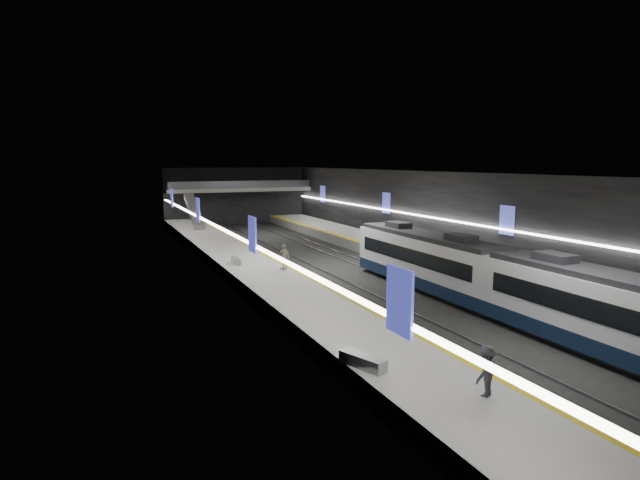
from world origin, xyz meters
name	(u,v)px	position (x,y,z in m)	size (l,w,h in m)	color
ground	(342,270)	(0.00, 0.00, 0.00)	(70.00, 70.00, 0.00)	black
ceiling	(343,173)	(0.00, 0.00, 8.00)	(20.00, 70.00, 0.04)	beige
wall_left	(222,228)	(-10.00, 0.00, 4.00)	(0.04, 70.00, 8.00)	black
wall_right	(444,217)	(10.00, 0.00, 4.00)	(0.04, 70.00, 8.00)	black
wall_back	(236,196)	(0.00, 35.00, 4.00)	(20.00, 0.04, 8.00)	black
platform_left	(255,271)	(-7.50, 0.00, 0.50)	(5.00, 70.00, 1.00)	slate
tile_surface_left	(255,264)	(-7.50, 0.00, 1.01)	(5.00, 70.00, 0.02)	#ABABA6
tactile_strip_left	(282,262)	(-5.30, 0.00, 1.02)	(0.60, 70.00, 0.02)	yellow
platform_right	(419,257)	(7.50, 0.00, 0.50)	(5.00, 70.00, 1.00)	slate
tile_surface_right	(419,252)	(7.50, 0.00, 1.01)	(5.00, 70.00, 0.02)	#ABABA6
tactile_strip_right	(397,253)	(5.30, 0.00, 1.02)	(0.60, 70.00, 0.02)	yellow
rails	(342,269)	(0.00, 0.00, 0.06)	(6.52, 70.00, 0.12)	gray
train	(501,280)	(2.50, -15.86, 2.20)	(2.69, 30.04, 3.60)	#0E1C34
ad_posters	(337,215)	(0.00, 1.00, 4.50)	(19.94, 53.50, 2.20)	#444BCC
cove_light_left	(224,230)	(-9.80, 0.00, 3.80)	(0.25, 68.60, 0.12)	white
cove_light_right	(442,219)	(9.80, 0.00, 3.80)	(0.25, 68.60, 0.12)	white
mezzanine_bridge	(240,189)	(0.00, 32.93, 5.04)	(20.00, 3.00, 1.50)	gray
escalator	(194,211)	(-7.50, 26.00, 2.90)	(1.20, 8.00, 0.60)	#99999E
bench_left_near	(363,361)	(-9.50, -21.76, 1.25)	(0.57, 2.07, 0.51)	#99999E
bench_left_far	(236,261)	(-8.76, 0.88, 1.22)	(0.51, 1.82, 0.45)	#99999E
bench_right_far	(396,238)	(9.22, 6.76, 1.22)	(0.50, 1.81, 0.44)	#99999E
passenger_right_a	(422,247)	(5.79, -2.92, 1.93)	(0.67, 0.44, 1.85)	#B54843
passenger_right_b	(487,262)	(6.56, -9.87, 1.90)	(0.87, 0.68, 1.80)	teal
passenger_left_a	(284,257)	(-6.03, -2.64, 1.93)	(1.09, 0.45, 1.86)	beige
passenger_left_b	(486,371)	(-6.84, -25.65, 1.89)	(1.14, 0.66, 1.77)	#3A3A41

